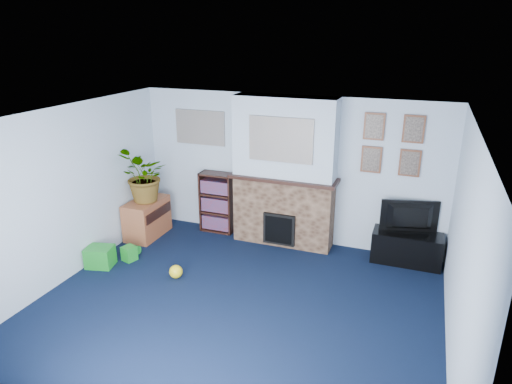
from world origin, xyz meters
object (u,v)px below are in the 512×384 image
at_px(television, 410,218).
at_px(bookshelf, 217,203).
at_px(tv_stand, 406,249).
at_px(sideboard, 147,216).

height_order(television, bookshelf, bookshelf).
height_order(tv_stand, television, television).
relative_size(bookshelf, sideboard, 1.28).
xyz_separation_m(bookshelf, sideboard, (-1.03, -0.62, -0.15)).
height_order(television, sideboard, television).
height_order(tv_stand, bookshelf, bookshelf).
xyz_separation_m(tv_stand, bookshelf, (-3.16, 0.08, 0.28)).
distance_m(tv_stand, bookshelf, 3.17).
height_order(tv_stand, sideboard, sideboard).
distance_m(television, sideboard, 4.24).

